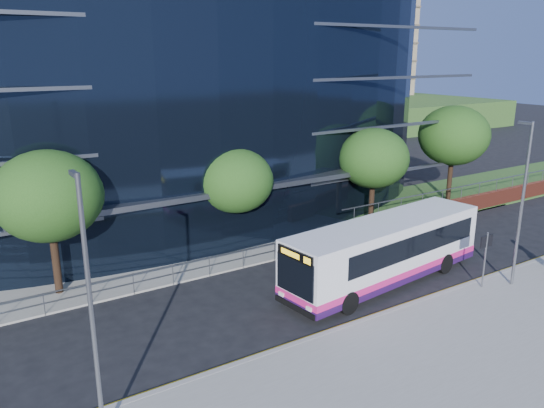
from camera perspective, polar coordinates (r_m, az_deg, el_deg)
ground at (r=25.88m, az=12.68°, el=-9.97°), size 200.00×200.00×0.00m
pavement_near at (r=23.06m, az=21.73°, el=-13.94°), size 80.00×8.00×0.15m
kerb at (r=25.24m, az=14.32°, el=-10.58°), size 80.00×0.25×0.16m
yellow_line_outer at (r=25.39m, az=13.97°, el=-10.57°), size 80.00×0.08×0.01m
yellow_line_inner at (r=25.48m, az=13.73°, el=-10.45°), size 80.00×0.08×0.01m
far_forecourt at (r=31.26m, az=-9.95°, el=-5.12°), size 50.00×8.00×0.10m
grass_verge at (r=50.33m, az=23.30°, el=1.84°), size 36.00×8.00×0.12m
glass_office at (r=39.29m, az=-13.49°, el=10.88°), size 44.00×23.10×16.00m
retaining_wall at (r=44.98m, az=24.32°, el=0.91°), size 34.00×0.40×2.11m
guard_railings at (r=26.83m, az=-10.63°, el=-6.97°), size 24.00×0.05×1.10m
apartment_block at (r=88.17m, az=1.19°, el=15.82°), size 60.00×42.00×30.00m
street_sign at (r=27.40m, az=22.02°, el=-4.43°), size 0.85×0.09×2.80m
tree_far_a at (r=26.18m, az=-22.94°, el=0.78°), size 4.95×4.95×6.98m
tree_far_b at (r=29.97m, az=-3.92°, el=2.51°), size 4.29×4.29×6.05m
tree_far_c at (r=35.32m, az=10.89°, el=4.83°), size 4.62×4.62×6.51m
tree_far_d at (r=42.46m, az=18.97°, el=6.97°), size 5.28×5.28×7.44m
tree_dist_e at (r=69.78m, az=3.58°, el=10.39°), size 4.62×4.62×6.51m
tree_dist_f at (r=81.66m, az=12.01°, el=10.64°), size 4.29×4.29×6.05m
streetlight_west at (r=15.73m, az=-18.96°, el=-10.10°), size 0.15×0.77×8.00m
streetlight_east at (r=27.66m, az=25.31°, el=0.36°), size 0.15×0.77×8.00m
city_bus at (r=27.03m, az=12.21°, el=-4.87°), size 12.10×3.98×3.22m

